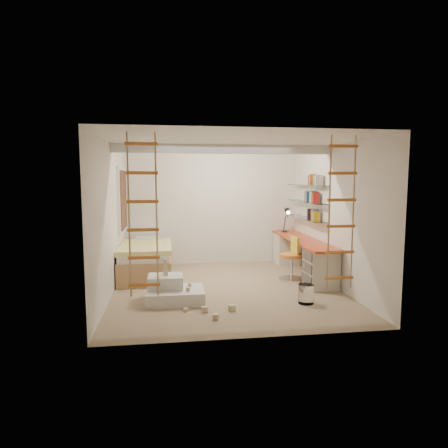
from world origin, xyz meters
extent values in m
plane|color=#9A8263|center=(0.00, 0.00, 0.00)|extent=(4.50, 4.50, 0.00)
cube|color=white|center=(0.00, 0.30, 2.52)|extent=(4.00, 0.18, 0.16)
cube|color=white|center=(-1.97, 1.50, 1.55)|extent=(0.06, 1.15, 1.35)
cube|color=#4C2D1E|center=(-1.93, 1.50, 1.55)|extent=(0.02, 1.00, 1.20)
cylinder|color=white|center=(1.14, -1.01, 0.15)|extent=(0.25, 0.25, 0.31)
cube|color=red|center=(1.72, 0.83, 0.73)|extent=(0.55, 2.80, 0.04)
cube|color=beige|center=(1.72, 1.93, 0.35)|extent=(0.52, 0.55, 0.71)
cube|color=beige|center=(1.72, -0.17, 0.35)|extent=(0.52, 0.55, 0.71)
cube|color=#4C4742|center=(1.45, -0.17, 0.61)|extent=(0.02, 0.50, 0.18)
cube|color=#4C4742|center=(1.45, -0.17, 0.39)|extent=(0.02, 0.50, 0.18)
cube|color=#4C4742|center=(1.45, -0.17, 0.17)|extent=(0.02, 0.50, 0.18)
cube|color=white|center=(1.87, 1.13, 1.15)|extent=(0.25, 1.80, 0.01)
cube|color=white|center=(1.87, 1.13, 1.50)|extent=(0.25, 1.80, 0.01)
cube|color=white|center=(1.87, 1.13, 1.85)|extent=(0.25, 1.80, 0.01)
cube|color=#AD7F51|center=(-1.48, 1.23, 0.23)|extent=(1.00, 2.00, 0.45)
cube|color=white|center=(-1.48, 1.23, 0.51)|extent=(0.95, 1.95, 0.12)
cube|color=yellow|center=(-1.48, 1.08, 0.62)|extent=(1.02, 1.60, 0.10)
cube|color=white|center=(-1.48, 2.03, 0.63)|extent=(0.55, 0.35, 0.12)
cylinder|color=black|center=(1.67, 1.98, 0.76)|extent=(0.14, 0.14, 0.02)
cylinder|color=black|center=(1.67, 1.98, 0.95)|extent=(0.02, 0.15, 0.36)
cylinder|color=black|center=(1.67, 1.88, 1.20)|extent=(0.02, 0.27, 0.20)
cone|color=black|center=(1.67, 1.76, 1.25)|extent=(0.12, 0.14, 0.15)
cylinder|color=#FFEABF|center=(1.67, 1.72, 1.22)|extent=(0.08, 0.04, 0.08)
cylinder|color=orange|center=(1.34, 0.37, 0.50)|extent=(0.47, 0.47, 0.06)
cube|color=gold|center=(1.40, 0.38, 0.71)|extent=(0.06, 0.35, 0.32)
cylinder|color=silver|center=(1.34, 0.37, 0.28)|extent=(0.06, 0.06, 0.45)
cylinder|color=silver|center=(1.34, 0.37, 0.03)|extent=(0.54, 0.54, 0.05)
cube|color=silver|center=(-0.93, -0.61, 0.10)|extent=(0.93, 0.73, 0.21)
cube|color=silver|center=(-1.08, -0.50, 0.31)|extent=(0.57, 0.47, 0.21)
cube|color=#CCB284|center=(-1.08, -0.50, 0.45)|extent=(0.08, 0.08, 0.08)
cube|color=#CCB284|center=(-1.08, -0.50, 0.53)|extent=(0.07, 0.07, 0.07)
cube|color=#CCB284|center=(-1.08, -0.50, 0.62)|extent=(0.06, 0.06, 0.12)
cube|color=#CCB284|center=(-0.73, -0.75, 0.24)|extent=(0.06, 0.06, 0.06)
cube|color=#CCB284|center=(-0.69, -0.49, 0.24)|extent=(0.06, 0.06, 0.06)
cube|color=#CCB284|center=(-1.17, -0.78, 0.24)|extent=(0.06, 0.06, 0.06)
cube|color=#CCB284|center=(-0.09, -1.20, 0.04)|extent=(0.07, 0.07, 0.07)
cube|color=#CCB284|center=(-0.38, -1.53, 0.04)|extent=(0.07, 0.07, 0.07)
cube|color=#CCB284|center=(-0.79, -1.14, 0.04)|extent=(0.07, 0.07, 0.07)
cube|color=#CCB284|center=(-0.50, -1.20, 0.04)|extent=(0.07, 0.07, 0.07)
cube|color=yellow|center=(1.87, 1.13, 1.27)|extent=(0.14, 0.46, 0.22)
cube|color=#194CA5|center=(1.87, 1.13, 1.62)|extent=(0.14, 0.70, 0.22)
cube|color=orange|center=(1.87, 1.13, 1.97)|extent=(0.14, 0.52, 0.22)
camera|label=1|loc=(-1.03, -6.97, 2.00)|focal=32.00mm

